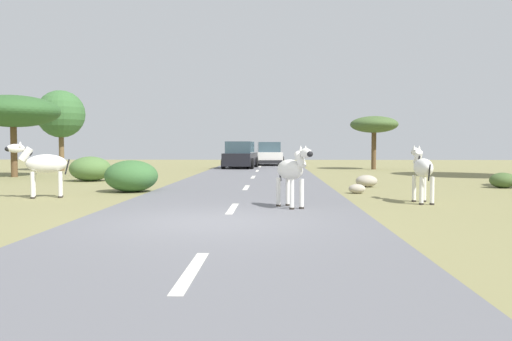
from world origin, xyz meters
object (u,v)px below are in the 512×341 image
object	(u,v)px
zebra_0	(292,171)
rock_3	(113,173)
tree_4	(13,112)
zebra_2	(422,169)
car_0	(240,156)
bush_2	(90,169)
zebra_3	(43,164)
tree_0	(374,125)
tree_1	(61,114)
bush_0	(131,176)
bush_3	(503,180)
rock_1	(367,181)
car_1	(269,154)
rock_0	(138,175)
rock_4	(357,189)

from	to	relation	value
zebra_0	rock_3	world-z (taller)	zebra_0
tree_4	rock_3	bearing A→B (deg)	14.40
zebra_2	car_0	bearing A→B (deg)	107.08
tree_4	bush_2	xyz separation A→B (m)	(4.73, -2.74, -2.64)
zebra_2	zebra_3	size ratio (longest dim) A/B	0.98
zebra_2	tree_4	bearing A→B (deg)	146.97
zebra_0	tree_0	xyz separation A→B (m)	(5.97, 20.94, 1.90)
zebra_0	tree_0	bearing A→B (deg)	-133.02
tree_1	zebra_2	bearing A→B (deg)	-45.14
bush_0	bush_2	size ratio (longest dim) A/B	0.99
zebra_0	bush_3	distance (m)	10.27
tree_1	rock_1	size ratio (longest dim) A/B	6.12
car_1	bush_2	world-z (taller)	car_1
tree_0	rock_0	bearing A→B (deg)	-144.24
zebra_2	bush_3	xyz separation A→B (m)	(4.31, 4.99, -0.64)
tree_4	rock_0	world-z (taller)	tree_4
bush_3	tree_4	bearing A→B (deg)	164.62
bush_0	tree_4	bearing A→B (deg)	135.54
zebra_2	bush_0	xyz separation A→B (m)	(-8.64, 2.96, -0.40)
zebra_0	rock_1	size ratio (longest dim) A/B	1.87
zebra_2	car_1	world-z (taller)	car_1
zebra_0	rock_4	size ratio (longest dim) A/B	2.78
car_0	rock_1	xyz separation A→B (m)	(5.62, -14.67, -0.63)
rock_0	bush_0	bearing A→B (deg)	-76.73
tree_0	rock_3	bearing A→B (deg)	-152.85
car_0	rock_0	world-z (taller)	car_0
car_0	rock_4	size ratio (longest dim) A/B	8.34
car_0	zebra_0	bearing A→B (deg)	-79.03
zebra_0	zebra_2	size ratio (longest dim) A/B	0.91
car_1	bush_2	size ratio (longest dim) A/B	2.51
tree_0	rock_0	world-z (taller)	tree_0
car_1	rock_4	xyz separation A→B (m)	(3.03, -22.53, -0.70)
bush_0	rock_1	distance (m)	8.43
tree_0	tree_4	distance (m)	20.86
zebra_3	rock_3	distance (m)	11.05
rock_0	zebra_2	bearing A→B (deg)	-44.41
bush_2	tree_0	bearing A→B (deg)	38.46
tree_1	tree_4	size ratio (longest dim) A/B	1.11
tree_0	bush_2	world-z (taller)	tree_0
zebra_2	rock_1	distance (m)	5.30
car_1	rock_4	size ratio (longest dim) A/B	8.32
zebra_2	bush_3	bearing A→B (deg)	49.06
car_1	bush_0	bearing A→B (deg)	75.43
tree_0	rock_3	size ratio (longest dim) A/B	8.44
tree_1	rock_3	xyz separation A→B (m)	(4.73, -5.00, -3.25)
zebra_3	car_0	bearing A→B (deg)	-33.18
zebra_3	car_0	world-z (taller)	car_0
zebra_0	rock_0	distance (m)	13.60
tree_1	bush_2	world-z (taller)	tree_1
tree_1	bush_2	distance (m)	10.58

